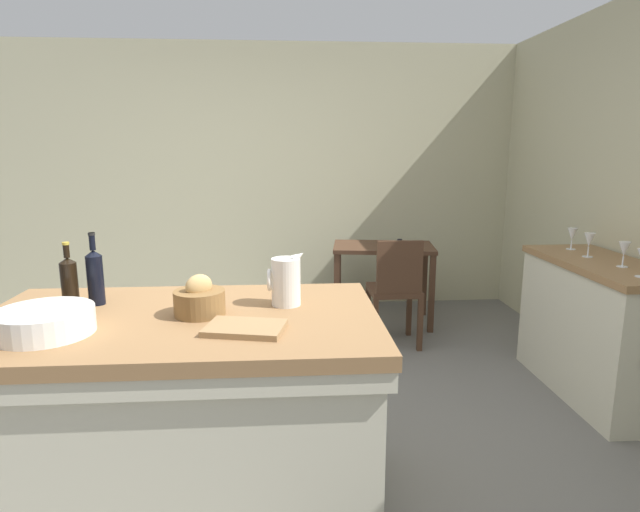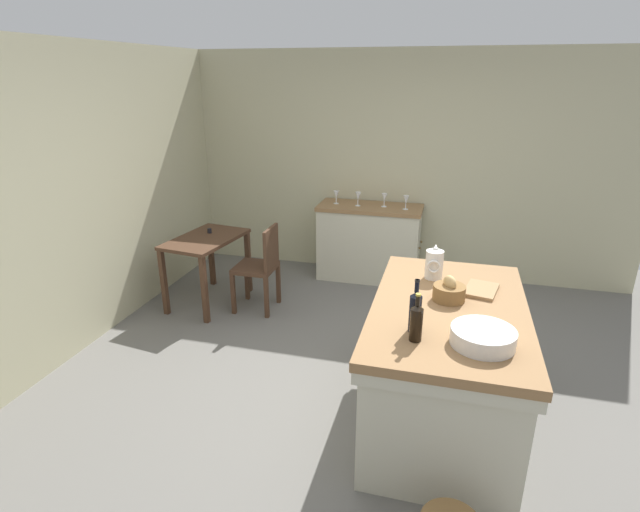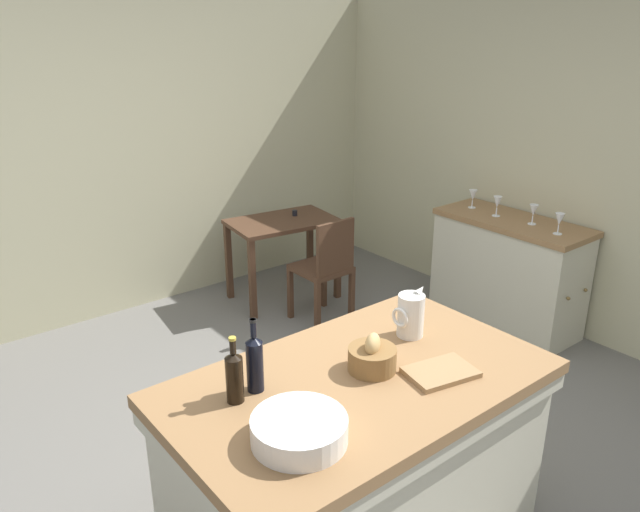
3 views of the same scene
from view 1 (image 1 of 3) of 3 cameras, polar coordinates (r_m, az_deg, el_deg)
The scene contains 15 objects.
ground_plane at distance 3.15m, azimuth -8.25°, elevation -18.70°, with size 6.76×6.76×0.00m, color #66635E.
wall_back at distance 5.33m, azimuth -6.64°, elevation 8.44°, with size 5.32×0.12×2.60m, color #B7B28E.
island_table at distance 2.44m, azimuth -14.64°, elevation -15.66°, with size 1.68×0.99×0.90m.
side_cabinet at distance 3.85m, azimuth 28.14°, elevation -7.00°, with size 0.52×1.21×0.89m.
writing_desk at distance 4.79m, azimuth 6.93°, elevation -0.21°, with size 0.97×0.68×0.78m.
wooden_chair at distance 4.24m, azimuth 8.26°, elevation -3.53°, with size 0.40×0.40×0.90m.
pitcher at distance 2.33m, azimuth -3.79°, elevation -2.76°, with size 0.17×0.13×0.26m.
wash_bowl at distance 2.24m, azimuth -27.92°, elevation -6.37°, with size 0.36×0.36×0.10m, color silver.
bread_basket at distance 2.26m, azimuth -13.06°, elevation -4.76°, with size 0.21×0.21×0.18m.
cutting_board at distance 2.04m, azimuth -8.20°, elevation -7.82°, with size 0.30×0.20×0.02m, color #99754C.
wine_bottle_dark at distance 2.54m, azimuth -23.41°, elevation -2.00°, with size 0.07×0.07×0.33m.
wine_bottle_amber at distance 2.57m, azimuth -25.77°, elevation -2.42°, with size 0.07×0.07×0.29m.
wine_glass_left at distance 3.60m, azimuth 30.36°, elevation 0.59°, with size 0.07×0.07×0.15m.
wine_glass_middle at distance 3.82m, azimuth 27.40°, elevation 1.51°, with size 0.07×0.07×0.16m.
wine_glass_right at distance 4.07m, azimuth 25.90°, elevation 2.09°, with size 0.07×0.07×0.15m.
Camera 1 is at (0.24, -2.72, 1.58)m, focal length 29.21 mm.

